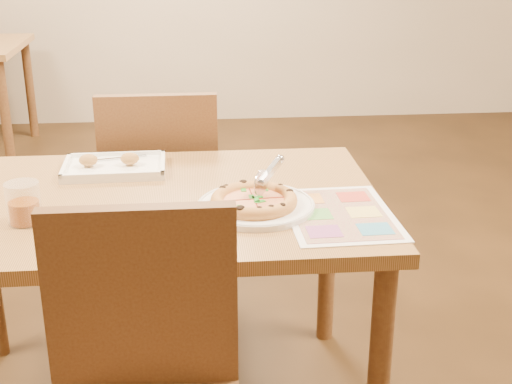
{
  "coord_description": "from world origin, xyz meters",
  "views": [
    {
      "loc": [
        0.12,
        -1.9,
        1.46
      ],
      "look_at": [
        0.29,
        -0.11,
        0.77
      ],
      "focal_mm": 50.0,
      "sensor_mm": 36.0,
      "label": 1
    }
  ],
  "objects": [
    {
      "name": "dining_table",
      "position": [
        0.0,
        0.0,
        0.63
      ],
      "size": [
        1.3,
        0.85,
        0.72
      ],
      "color": "#A67542",
      "rests_on": "ground"
    },
    {
      "name": "chair_near",
      "position": [
        0.0,
        -0.6,
        0.57
      ],
      "size": [
        0.42,
        0.42,
        0.47
      ],
      "color": "brown",
      "rests_on": "ground"
    },
    {
      "name": "pizza_cutter",
      "position": [
        0.33,
        -0.06,
        0.8
      ],
      "size": [
        0.09,
        0.12,
        0.08
      ],
      "rotation": [
        0.0,
        0.0,
        0.94
      ],
      "color": "silver",
      "rests_on": "pizza"
    },
    {
      "name": "plate",
      "position": [
        0.29,
        -0.11,
        0.73
      ],
      "size": [
        0.35,
        0.35,
        0.02
      ],
      "primitive_type": "cylinder",
      "rotation": [
        0.0,
        0.0,
        0.09
      ],
      "color": "white",
      "rests_on": "dining_table"
    },
    {
      "name": "appetizer_tray",
      "position": [
        -0.13,
        0.24,
        0.73
      ],
      "size": [
        0.32,
        0.22,
        0.06
      ],
      "rotation": [
        0.0,
        0.0,
        0.02
      ],
      "color": "white",
      "rests_on": "dining_table"
    },
    {
      "name": "pizza",
      "position": [
        0.28,
        -0.12,
        0.75
      ],
      "size": [
        0.24,
        0.24,
        0.04
      ],
      "rotation": [
        0.0,
        0.0,
        0.08
      ],
      "color": "#CC8C45",
      "rests_on": "plate"
    },
    {
      "name": "menu",
      "position": [
        0.51,
        -0.17,
        0.72
      ],
      "size": [
        0.29,
        0.4,
        0.0
      ],
      "primitive_type": "cube",
      "rotation": [
        0.0,
        0.0,
        0.03
      ],
      "color": "white",
      "rests_on": "dining_table"
    },
    {
      "name": "glass_tumbler",
      "position": [
        -0.32,
        -0.15,
        0.77
      ],
      "size": [
        0.09,
        0.09,
        0.11
      ],
      "rotation": [
        0.0,
        0.0,
        0.37
      ],
      "color": "#863C0A",
      "rests_on": "dining_table"
    },
    {
      "name": "chair_far",
      "position": [
        -0.0,
        0.6,
        0.57
      ],
      "size": [
        0.42,
        0.42,
        0.47
      ],
      "rotation": [
        0.0,
        0.0,
        3.14
      ],
      "color": "brown",
      "rests_on": "ground"
    }
  ]
}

